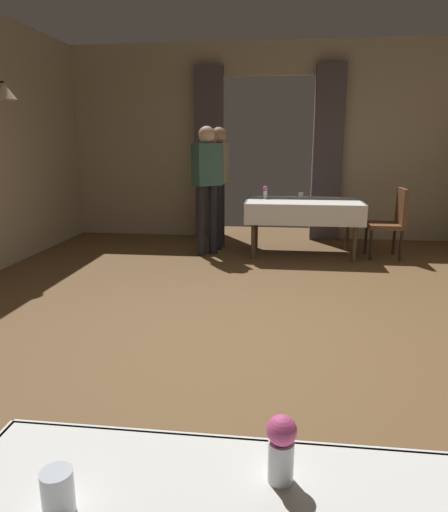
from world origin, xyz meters
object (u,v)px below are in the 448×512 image
person_waiter_by_doorway (207,180)px  person_diner_standing_aside (219,178)px  chair_mid_right (391,220)px  glass_mid_b (301,195)px  glass_near_d (58,492)px  flower_vase_near (281,447)px  flower_vase_mid (265,192)px  dining_table_mid (303,207)px

person_waiter_by_doorway → person_diner_standing_aside: 0.44m
chair_mid_right → glass_mid_b: 1.26m
glass_near_d → person_diner_standing_aside: person_diner_standing_aside is taller
chair_mid_right → person_diner_standing_aside: 2.42m
flower_vase_near → person_diner_standing_aside: person_diner_standing_aside is taller
flower_vase_mid → person_diner_standing_aside: size_ratio=0.10×
glass_near_d → person_diner_standing_aside: size_ratio=0.06×
person_waiter_by_doorway → glass_near_d: bearing=-84.3°
dining_table_mid → person_waiter_by_doorway: size_ratio=0.89×
chair_mid_right → glass_mid_b: bearing=164.8°
flower_vase_mid → flower_vase_near: bearing=-87.6°
flower_vase_near → glass_mid_b: bearing=87.4°
person_waiter_by_doorway → dining_table_mid: bearing=6.5°
glass_mid_b → person_waiter_by_doorway: (-1.26, -0.45, 0.23)m
glass_near_d → flower_vase_mid: flower_vase_mid is taller
glass_near_d → flower_vase_mid: size_ratio=0.57×
flower_vase_near → glass_near_d: (-0.46, -0.15, -0.04)m
glass_mid_b → flower_vase_mid: bearing=-162.3°
dining_table_mid → glass_mid_b: 0.33m
chair_mid_right → flower_vase_mid: (-1.68, 0.16, 0.33)m
glass_mid_b → person_diner_standing_aside: size_ratio=0.05×
dining_table_mid → person_diner_standing_aside: 1.27m
dining_table_mid → flower_vase_mid: size_ratio=8.68×
dining_table_mid → person_waiter_by_doorway: (-1.29, -0.15, 0.36)m
chair_mid_right → person_diner_standing_aside: bearing=172.6°
person_waiter_by_doorway → chair_mid_right: bearing=2.9°
flower_vase_mid → person_waiter_by_doorway: size_ratio=0.10×
glass_near_d → dining_table_mid: bearing=82.3°
flower_vase_near → person_diner_standing_aside: bearing=99.0°
chair_mid_right → flower_vase_near: size_ratio=5.57×
dining_table_mid → glass_near_d: (-0.75, -5.55, 0.14)m
person_diner_standing_aside → glass_near_d: bearing=-85.7°
flower_vase_mid → glass_mid_b: (0.49, 0.16, -0.05)m
flower_vase_mid → person_diner_standing_aside: (-0.66, 0.14, 0.18)m
flower_vase_near → glass_mid_b: 5.70m
dining_table_mid → flower_vase_mid: 0.57m
glass_near_d → person_diner_standing_aside: 5.85m
glass_near_d → person_waiter_by_doorway: bearing=95.7°
chair_mid_right → person_diner_standing_aside: person_diner_standing_aside is taller
chair_mid_right → person_waiter_by_doorway: person_waiter_by_doorway is taller
glass_near_d → glass_mid_b: size_ratio=1.23×
chair_mid_right → person_waiter_by_doorway: bearing=-177.1°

